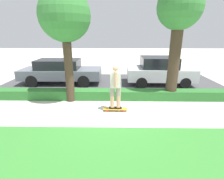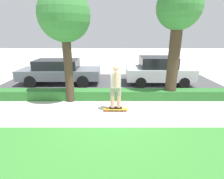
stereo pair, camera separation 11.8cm
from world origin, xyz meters
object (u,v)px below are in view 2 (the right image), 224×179
tree_mid (178,14)px  parked_car_middle (158,70)px  skateboard (115,109)px  tree_near (64,18)px  parked_car_front (59,71)px  skater_person (116,86)px

tree_mid → parked_car_middle: 3.86m
skateboard → tree_near: 4.08m
parked_car_middle → skateboard: bearing=-122.4°
tree_near → parked_car_middle: 6.05m
parked_car_front → parked_car_middle: bearing=-0.4°
skateboard → tree_near: (-1.99, 1.07, 3.40)m
skateboard → tree_mid: (2.53, 1.32, 3.57)m
skateboard → parked_car_middle: size_ratio=0.24×
tree_mid → tree_near: bearing=-176.8°
tree_mid → parked_car_middle: (0.09, 2.61, -2.84)m
skater_person → parked_car_front: (-3.27, 3.93, -0.25)m
tree_near → parked_car_front: 4.15m
parked_car_middle → tree_near: bearing=-146.9°
tree_mid → parked_car_front: (-5.80, 2.61, -2.88)m
parked_car_front → parked_car_middle: size_ratio=1.21×
tree_near → tree_mid: (4.52, 0.25, 0.16)m
skateboard → parked_car_middle: 4.78m
tree_mid → parked_car_middle: tree_mid is taller
skater_person → parked_car_front: size_ratio=0.36×
skater_person → skateboard: bearing=90.0°
skater_person → parked_car_middle: skater_person is taller
skateboard → parked_car_front: bearing=129.8°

